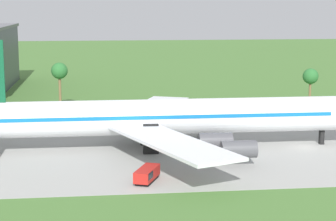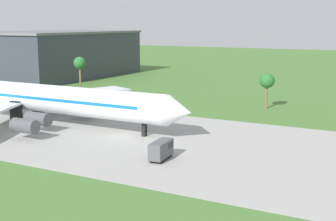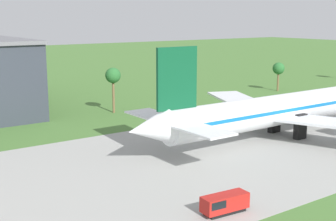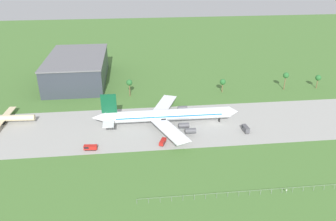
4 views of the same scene
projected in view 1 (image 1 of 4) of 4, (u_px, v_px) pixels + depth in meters
ground_plane at (305, 147)px, 99.74m from camera, size 600.00×600.00×0.00m
taxiway_strip at (305, 147)px, 99.74m from camera, size 320.00×44.00×0.02m
jet_airliner at (160, 117)px, 97.59m from camera, size 73.16×54.59×17.72m
fuel_truck at (146, 175)px, 79.75m from camera, size 3.96×5.87×1.84m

